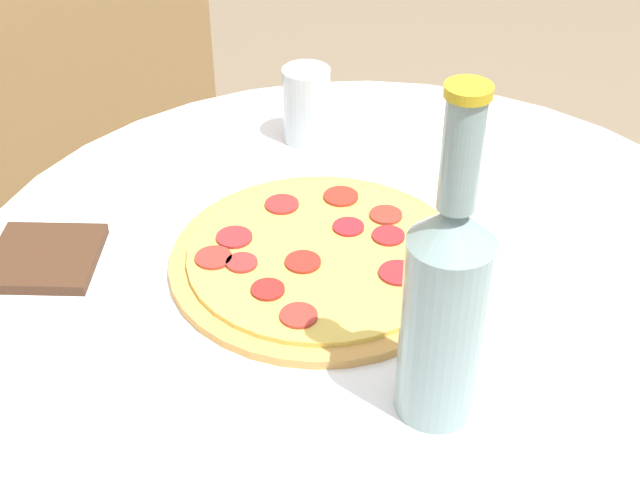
# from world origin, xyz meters

# --- Properties ---
(table) EXTENTS (0.88, 0.88, 0.74)m
(table) POSITION_xyz_m (0.00, 0.00, 0.55)
(table) COLOR white
(table) RESTS_ON ground_plane
(pizza) EXTENTS (0.32, 0.32, 0.02)m
(pizza) POSITION_xyz_m (-0.03, 0.05, 0.74)
(pizza) COLOR #C68E47
(pizza) RESTS_ON table
(beer_bottle) EXTENTS (0.07, 0.07, 0.31)m
(beer_bottle) POSITION_xyz_m (-0.13, -0.15, 0.85)
(beer_bottle) COLOR gray
(beer_bottle) RESTS_ON table
(pizza_paddle) EXTENTS (0.19, 0.24, 0.02)m
(pizza_paddle) POSITION_xyz_m (-0.21, 0.32, 0.74)
(pizza_paddle) COLOR #422819
(pizza_paddle) RESTS_ON table
(drinking_glass) EXTENTS (0.06, 0.06, 0.10)m
(drinking_glass) POSITION_xyz_m (0.18, 0.22, 0.78)
(drinking_glass) COLOR #ADBCC6
(drinking_glass) RESTS_ON table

